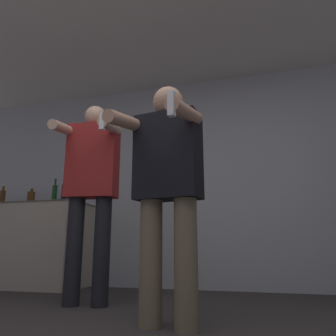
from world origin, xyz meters
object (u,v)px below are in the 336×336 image
at_px(bottle_tall_gin, 31,198).
at_px(bottle_green_wine, 54,194).
at_px(bottle_clear_vodka, 64,194).
at_px(person_man_side, 91,183).
at_px(bottle_short_whiskey, 2,198).
at_px(person_woman_foreground, 167,182).

bearing_deg(bottle_tall_gin, bottle_green_wine, -0.00).
relative_size(bottle_clear_vodka, person_man_side, 0.18).
relative_size(bottle_green_wine, person_man_side, 0.19).
distance_m(bottle_clear_vodka, bottle_green_wine, 0.14).
bearing_deg(bottle_green_wine, person_man_side, -43.86).
relative_size(bottle_clear_vodka, bottle_green_wine, 0.95).
relative_size(bottle_short_whiskey, bottle_clear_vodka, 0.91).
distance_m(bottle_tall_gin, person_man_side, 1.79).
bearing_deg(bottle_short_whiskey, person_woman_foreground, -30.53).
height_order(bottle_clear_vodka, person_woman_foreground, person_woman_foreground).
relative_size(bottle_short_whiskey, bottle_green_wine, 0.87).
relative_size(bottle_tall_gin, bottle_short_whiskey, 0.84).
relative_size(person_woman_foreground, person_man_side, 0.88).
distance_m(bottle_tall_gin, person_woman_foreground, 2.81).
distance_m(bottle_short_whiskey, person_man_side, 2.17).
relative_size(bottle_short_whiskey, person_man_side, 0.17).
height_order(bottle_green_wine, person_man_side, person_man_side).
distance_m(bottle_green_wine, person_woman_foreground, 2.54).
bearing_deg(bottle_tall_gin, person_man_side, -36.16).
bearing_deg(bottle_clear_vodka, bottle_short_whiskey, -180.00).
height_order(bottle_clear_vodka, bottle_green_wine, bottle_green_wine).
distance_m(bottle_tall_gin, bottle_green_wine, 0.35).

